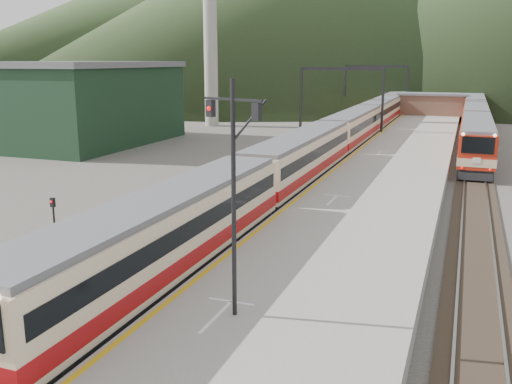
% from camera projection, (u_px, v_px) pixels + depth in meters
% --- Properties ---
extents(track_main, '(2.60, 200.00, 0.23)m').
position_uv_depth(track_main, '(335.00, 161.00, 50.19)').
color(track_main, black).
rests_on(track_main, ground).
extents(track_far, '(2.60, 200.00, 0.23)m').
position_uv_depth(track_far, '(281.00, 158.00, 51.88)').
color(track_far, black).
rests_on(track_far, ground).
extents(track_second, '(2.60, 200.00, 0.23)m').
position_uv_depth(track_second, '(474.00, 169.00, 46.31)').
color(track_second, black).
rests_on(track_second, ground).
extents(platform, '(8.00, 100.00, 1.00)m').
position_uv_depth(platform, '(398.00, 164.00, 46.38)').
color(platform, gray).
rests_on(platform, ground).
extents(gantry_near, '(9.55, 0.25, 8.00)m').
position_uv_depth(gantry_near, '(341.00, 89.00, 63.61)').
color(gantry_near, black).
rests_on(gantry_near, ground).
extents(gantry_far, '(9.55, 0.25, 8.00)m').
position_uv_depth(gantry_far, '(376.00, 81.00, 86.46)').
color(gantry_far, black).
rests_on(gantry_far, ground).
extents(warehouse, '(14.50, 20.50, 8.60)m').
position_uv_depth(warehouse, '(81.00, 103.00, 60.52)').
color(warehouse, black).
rests_on(warehouse, ground).
extents(smokestack, '(1.80, 1.80, 30.00)m').
position_uv_depth(smokestack, '(210.00, 11.00, 74.35)').
color(smokestack, '#9E998E').
rests_on(smokestack, ground).
extents(station_shed, '(9.40, 4.40, 3.10)m').
position_uv_depth(station_shed, '(431.00, 104.00, 82.46)').
color(station_shed, brown).
rests_on(station_shed, platform).
extents(hill_d, '(200.00, 200.00, 55.00)m').
position_uv_depth(hill_d, '(179.00, 19.00, 267.26)').
color(hill_d, '#324626').
rests_on(hill_d, ground).
extents(main_train, '(2.79, 95.92, 3.41)m').
position_uv_depth(main_train, '(354.00, 129.00, 57.27)').
color(main_train, beige).
rests_on(main_train, track_main).
extents(second_train, '(2.68, 55.02, 3.27)m').
position_uv_depth(second_train, '(475.00, 121.00, 65.89)').
color(second_train, '#B72511').
rests_on(second_train, track_second).
extents(signal_mast, '(2.09, 0.87, 7.25)m').
position_uv_depth(signal_mast, '(233.00, 176.00, 16.81)').
color(signal_mast, black).
rests_on(signal_mast, platform).
extents(short_signal_b, '(0.22, 0.16, 2.27)m').
position_uv_depth(short_signal_b, '(252.00, 171.00, 38.19)').
color(short_signal_b, black).
rests_on(short_signal_b, ground).
extents(short_signal_c, '(0.23, 0.17, 2.27)m').
position_uv_depth(short_signal_c, '(54.00, 214.00, 27.62)').
color(short_signal_c, black).
rests_on(short_signal_c, ground).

